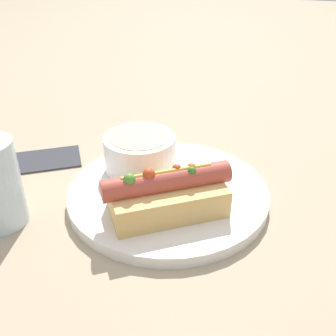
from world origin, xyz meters
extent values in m
plane|color=tan|center=(0.00, 0.00, 0.00)|extent=(4.00, 4.00, 0.00)
cylinder|color=white|center=(0.00, 0.00, 0.01)|extent=(0.27, 0.27, 0.02)
cube|color=#DBAD60|center=(0.01, -0.05, 0.03)|extent=(0.16, 0.14, 0.04)
cylinder|color=#B24738|center=(0.01, -0.05, 0.06)|extent=(0.15, 0.11, 0.03)
sphere|color=#387A28|center=(0.04, -0.04, 0.07)|extent=(0.01, 0.01, 0.01)
sphere|color=#518C2D|center=(-0.03, -0.08, 0.07)|extent=(0.01, 0.01, 0.01)
sphere|color=#C63F1E|center=(0.02, -0.04, 0.07)|extent=(0.01, 0.01, 0.01)
sphere|color=#C63F1E|center=(-0.01, -0.06, 0.07)|extent=(0.02, 0.02, 0.02)
sphere|color=orange|center=(0.04, -0.03, 0.07)|extent=(0.01, 0.01, 0.01)
cylinder|color=gold|center=(0.01, -0.05, 0.07)|extent=(0.10, 0.06, 0.01)
cylinder|color=white|center=(-0.05, 0.04, 0.04)|extent=(0.10, 0.10, 0.05)
cylinder|color=#D1C184|center=(-0.05, 0.04, 0.06)|extent=(0.08, 0.08, 0.01)
cube|color=#B7B7BC|center=(-0.06, -0.03, 0.02)|extent=(0.04, 0.10, 0.00)
ellipsoid|color=#B7B7BC|center=(-0.09, 0.04, 0.02)|extent=(0.04, 0.05, 0.01)
cube|color=#333338|center=(-0.23, 0.04, 0.00)|extent=(0.15, 0.13, 0.01)
camera|label=1|loc=(0.12, -0.43, 0.32)|focal=42.00mm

